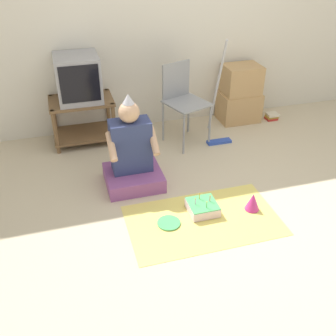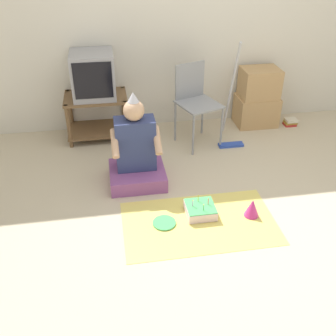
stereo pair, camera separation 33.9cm
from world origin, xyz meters
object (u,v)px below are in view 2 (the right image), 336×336
cardboard_box_stack (258,98)px  book_pile (290,122)px  person_seated (136,154)px  dust_mop (231,116)px  tv (93,75)px  birthday_cake (200,210)px  folding_chair (195,98)px  paper_plate (164,223)px  party_hat_blue (252,208)px

cardboard_box_stack → book_pile: size_ratio=4.57×
person_seated → dust_mop: bearing=28.5°
tv → book_pile: size_ratio=3.15×
cardboard_box_stack → birthday_cake: cardboard_box_stack is taller
folding_chair → book_pile: bearing=8.6°
person_seated → paper_plate: size_ratio=4.61×
cardboard_box_stack → birthday_cake: size_ratio=2.82×
cardboard_box_stack → dust_mop: 0.63m
folding_chair → person_seated: person_seated is taller
tv → birthday_cake: (0.84, -1.61, -0.70)m
tv → person_seated: 1.15m
party_hat_blue → cardboard_box_stack: bearing=69.3°
tv → person_seated: size_ratio=0.54×
tv → folding_chair: 1.13m
tv → party_hat_blue: (1.27, -1.70, -0.66)m
tv → paper_plate: size_ratio=2.47×
person_seated → birthday_cake: bearing=-51.9°
person_seated → birthday_cake: person_seated is taller
folding_chair → dust_mop: dust_mop is taller
cardboard_box_stack → dust_mop: dust_mop is taller
book_pile → dust_mop: bearing=-161.2°
book_pile → birthday_cake: size_ratio=0.62×
book_pile → person_seated: person_seated is taller
party_hat_blue → book_pile: bearing=56.3°
paper_plate → party_hat_blue: bearing=-1.2°
dust_mop → party_hat_blue: 1.35m
cardboard_box_stack → book_pile: cardboard_box_stack is taller
person_seated → paper_plate: person_seated is taller
birthday_cake → person_seated: bearing=128.1°
folding_chair → paper_plate: 1.60m
tv → birthday_cake: bearing=-62.5°
dust_mop → paper_plate: dust_mop is taller
dust_mop → person_seated: bearing=-151.5°
cardboard_box_stack → book_pile: bearing=-15.7°
dust_mop → party_hat_blue: size_ratio=7.18×
tv → dust_mop: size_ratio=0.42×
person_seated → paper_plate: 0.77m
cardboard_box_stack → party_hat_blue: size_ratio=4.34×
tv → person_seated: tv is taller
party_hat_blue → folding_chair: bearing=97.9°
person_seated → party_hat_blue: (0.92, -0.71, -0.21)m
tv → birthday_cake: tv is taller
book_pile → person_seated: size_ratio=0.17×
folding_chair → dust_mop: (0.39, -0.11, -0.19)m
book_pile → paper_plate: size_ratio=0.78×
folding_chair → paper_plate: size_ratio=4.49×
cardboard_box_stack → book_pile: (0.42, -0.12, -0.29)m
book_pile → paper_plate: (-1.84, -1.60, -0.03)m
cardboard_box_stack → paper_plate: 2.25m
folding_chair → book_pile: (1.27, 0.19, -0.48)m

